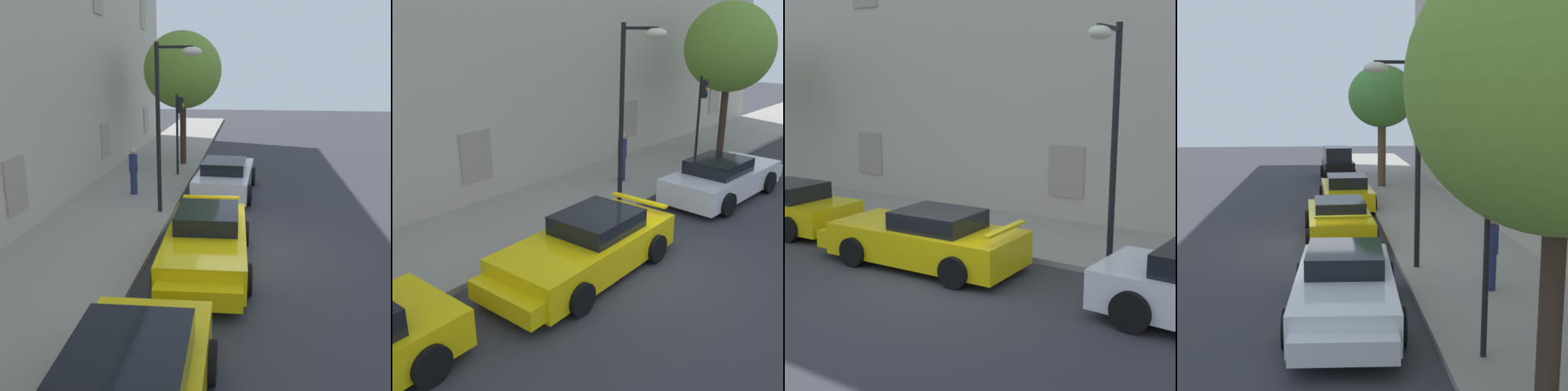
# 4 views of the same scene
# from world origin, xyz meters

# --- Properties ---
(ground_plane) EXTENTS (80.00, 80.00, 0.00)m
(ground_plane) POSITION_xyz_m (0.00, 0.00, 0.00)
(ground_plane) COLOR #333338
(sidewalk) EXTENTS (60.00, 3.83, 0.14)m
(sidewalk) POSITION_xyz_m (0.00, 4.24, 0.07)
(sidewalk) COLOR gray
(sidewalk) RESTS_ON ground
(building_facade) EXTENTS (39.19, 3.66, 12.79)m
(building_facade) POSITION_xyz_m (0.00, 7.73, 6.42)
(building_facade) COLOR #BCB29E
(building_facade) RESTS_ON ground
(sportscar_yellow_flank) EXTENTS (4.97, 2.23, 1.33)m
(sportscar_yellow_flank) POSITION_xyz_m (-1.16, 0.84, 0.60)
(sportscar_yellow_flank) COLOR yellow
(sportscar_yellow_flank) RESTS_ON ground
(street_lamp) EXTENTS (0.44, 1.42, 5.24)m
(street_lamp) POSITION_xyz_m (2.70, 2.29, 3.80)
(street_lamp) COLOR black
(street_lamp) RESTS_ON sidewalk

